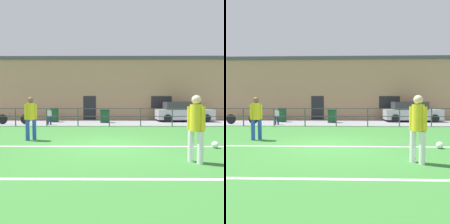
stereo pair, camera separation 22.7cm
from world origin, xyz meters
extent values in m
cube|color=#387A33|center=(0.00, 0.00, -0.02)|extent=(60.00, 44.00, 0.04)
cube|color=white|center=(0.00, -0.14, 0.00)|extent=(36.00, 0.11, 0.00)
cube|color=white|center=(0.00, -3.16, 0.00)|extent=(36.00, 0.11, 0.00)
cube|color=gray|center=(0.00, 8.50, 0.01)|extent=(48.00, 5.00, 0.02)
cylinder|color=#474C51|center=(-6.00, 6.00, 0.57)|extent=(0.07, 0.07, 1.15)
cylinder|color=#474C51|center=(-4.00, 6.00, 0.57)|extent=(0.07, 0.07, 1.15)
cylinder|color=#474C51|center=(-2.00, 6.00, 0.57)|extent=(0.07, 0.07, 1.15)
cylinder|color=#474C51|center=(0.00, 6.00, 0.57)|extent=(0.07, 0.07, 1.15)
cylinder|color=#474C51|center=(2.00, 6.00, 0.57)|extent=(0.07, 0.07, 1.15)
cylinder|color=#474C51|center=(4.00, 6.00, 0.57)|extent=(0.07, 0.07, 1.15)
cylinder|color=#474C51|center=(6.00, 6.00, 0.57)|extent=(0.07, 0.07, 1.15)
cube|color=#474C51|center=(0.00, 6.00, 1.13)|extent=(36.00, 0.04, 0.04)
cube|color=#474C51|center=(0.00, 6.00, 0.63)|extent=(36.00, 0.04, 0.04)
cube|color=tan|center=(0.00, 12.20, 2.63)|extent=(28.00, 2.40, 5.27)
cube|color=#232328|center=(-1.83, 10.98, 1.05)|extent=(1.10, 0.04, 2.10)
cube|color=#232328|center=(4.46, 10.98, 1.54)|extent=(1.80, 0.04, 1.10)
cube|color=#4C4C51|center=(0.00, 12.20, 5.42)|extent=(28.00, 2.56, 0.30)
cylinder|color=white|center=(2.21, -1.94, 0.39)|extent=(0.14, 0.14, 0.79)
cylinder|color=white|center=(2.37, -2.12, 0.39)|extent=(0.14, 0.14, 0.79)
cylinder|color=gold|center=(2.29, -2.03, 1.11)|extent=(0.29, 0.29, 0.65)
sphere|color=beige|center=(2.29, -2.03, 1.55)|extent=(0.22, 0.22, 0.22)
cylinder|color=gold|center=(2.17, -1.90, 1.10)|extent=(0.10, 0.10, 0.58)
cylinder|color=gold|center=(2.40, -2.16, 1.10)|extent=(0.10, 0.10, 0.58)
cylinder|color=blue|center=(-3.12, 0.97, 0.41)|extent=(0.15, 0.15, 0.81)
cylinder|color=blue|center=(-2.90, 1.10, 0.41)|extent=(0.15, 0.15, 0.81)
cylinder|color=gold|center=(-3.01, 1.03, 1.15)|extent=(0.30, 0.30, 0.67)
sphere|color=brown|center=(-3.01, 1.03, 1.59)|extent=(0.23, 0.23, 0.23)
cylinder|color=gold|center=(-3.17, 0.94, 1.13)|extent=(0.11, 0.11, 0.60)
cylinder|color=gold|center=(-2.85, 1.12, 1.13)|extent=(0.11, 0.11, 0.60)
sphere|color=white|center=(3.59, -0.37, 0.11)|extent=(0.22, 0.22, 0.22)
cylinder|color=#232D4C|center=(-3.98, 6.74, 0.29)|extent=(0.10, 0.10, 0.54)
cylinder|color=#232D4C|center=(-4.14, 6.68, 0.29)|extent=(0.10, 0.10, 0.54)
cylinder|color=white|center=(-4.06, 6.71, 0.78)|extent=(0.20, 0.20, 0.45)
sphere|color=#A37556|center=(-4.06, 6.71, 1.08)|extent=(0.15, 0.15, 0.15)
cylinder|color=white|center=(-3.94, 6.75, 0.77)|extent=(0.07, 0.07, 0.40)
cylinder|color=white|center=(-4.17, 6.67, 0.77)|extent=(0.07, 0.07, 0.40)
cube|color=#B7B7BC|center=(5.87, 9.36, 0.58)|extent=(4.32, 1.66, 0.79)
cube|color=#373738|center=(5.65, 9.36, 1.28)|extent=(2.59, 1.40, 0.60)
cylinder|color=black|center=(4.40, 8.57, 0.32)|extent=(0.60, 0.18, 0.60)
cylinder|color=black|center=(7.33, 8.57, 0.32)|extent=(0.60, 0.18, 0.60)
cylinder|color=black|center=(4.40, 10.16, 0.32)|extent=(0.60, 0.18, 0.60)
cylinder|color=black|center=(7.33, 10.16, 0.32)|extent=(0.60, 0.18, 0.60)
cylinder|color=black|center=(-7.43, 7.09, 0.36)|extent=(0.68, 0.04, 0.68)
cylinder|color=black|center=(-5.84, 7.09, 0.36)|extent=(0.68, 0.04, 0.68)
cube|color=#1E6633|center=(-6.63, 7.09, 0.58)|extent=(1.24, 0.04, 0.04)
cube|color=#1E6633|center=(-7.03, 7.09, 0.47)|extent=(0.77, 0.03, 0.24)
cylinder|color=#1E6633|center=(-6.91, 7.09, 0.68)|extent=(0.03, 0.03, 0.20)
cylinder|color=#1E6633|center=(-5.84, 7.09, 0.65)|extent=(0.03, 0.03, 0.28)
cube|color=#194C28|center=(-4.37, 8.83, 0.52)|extent=(0.61, 0.51, 1.01)
cube|color=#143D20|center=(-4.37, 8.83, 1.07)|extent=(0.64, 0.55, 0.08)
cube|color=#194C28|center=(-0.39, 8.29, 0.47)|extent=(0.62, 0.52, 0.90)
cube|color=#143D20|center=(-0.39, 8.29, 0.96)|extent=(0.66, 0.56, 0.08)
camera|label=1|loc=(0.27, -7.06, 1.47)|focal=33.01mm
camera|label=2|loc=(0.49, -7.06, 1.47)|focal=33.01mm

